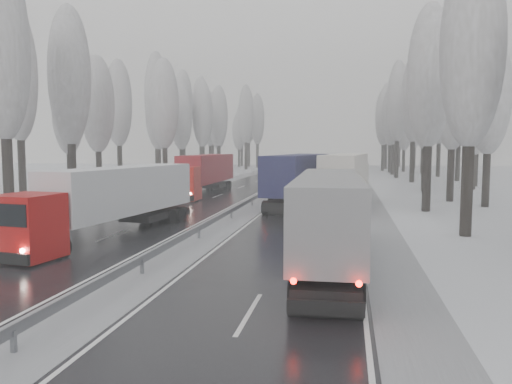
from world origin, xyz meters
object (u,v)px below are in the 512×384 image
(truck_red_red, at_px, (204,172))
(truck_cream_box, at_px, (347,175))
(truck_blue_box, at_px, (301,176))
(truck_grey_tarp, at_px, (329,212))
(truck_red_white, at_px, (114,196))
(box_truck_distant, at_px, (342,166))

(truck_red_red, bearing_deg, truck_cream_box, -21.49)
(truck_blue_box, relative_size, truck_cream_box, 0.99)
(truck_blue_box, distance_m, truck_red_red, 13.71)
(truck_grey_tarp, xyz_separation_m, truck_red_red, (-14.42, 30.08, 0.18))
(truck_red_white, bearing_deg, truck_grey_tarp, -13.44)
(truck_cream_box, relative_size, truck_red_red, 1.06)
(truck_red_white, distance_m, truck_red_red, 25.31)
(truck_grey_tarp, bearing_deg, truck_red_white, 157.36)
(truck_grey_tarp, distance_m, truck_red_white, 13.39)
(truck_grey_tarp, bearing_deg, truck_cream_box, 86.75)
(box_truck_distant, bearing_deg, truck_blue_box, -90.84)
(truck_red_red, bearing_deg, box_truck_distant, 72.66)
(truck_grey_tarp, distance_m, truck_blue_box, 22.36)
(truck_cream_box, height_order, truck_red_white, truck_cream_box)
(truck_blue_box, bearing_deg, truck_red_red, 151.83)
(truck_blue_box, height_order, box_truck_distant, truck_blue_box)
(truck_blue_box, bearing_deg, truck_grey_tarp, -74.32)
(truck_grey_tarp, bearing_deg, truck_blue_box, 96.91)
(truck_cream_box, bearing_deg, truck_red_red, 164.49)
(truck_blue_box, xyz_separation_m, truck_red_white, (-9.23, -17.28, -0.30))
(box_truck_distant, bearing_deg, truck_grey_tarp, -87.42)
(truck_cream_box, xyz_separation_m, truck_red_white, (-13.24, -19.24, -0.32))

